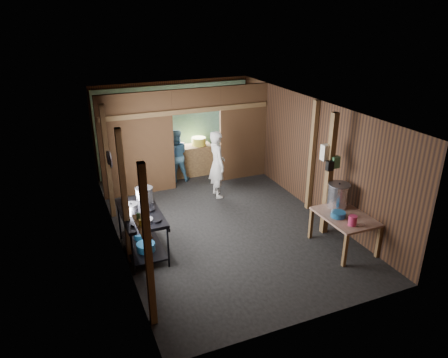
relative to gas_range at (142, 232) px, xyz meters
name	(u,v)px	position (x,y,z in m)	size (l,w,h in m)	color
floor	(221,221)	(1.88, 0.60, -0.44)	(4.50, 7.00, 0.00)	#292828
ceiling	(220,107)	(1.88, 0.60, 2.16)	(4.50, 7.00, 0.00)	black
wall_back	(174,127)	(1.88, 4.10, 0.86)	(4.50, 0.00, 2.60)	#4A2B18
wall_front	(314,248)	(1.88, -2.90, 0.86)	(4.50, 0.00, 2.60)	#4A2B18
wall_left	(113,183)	(-0.37, 0.60, 0.86)	(0.00, 7.00, 2.60)	#4A2B18
wall_right	(310,154)	(4.13, 0.60, 0.86)	(0.00, 7.00, 2.60)	#4A2B18
partition_left	(137,145)	(0.55, 2.80, 0.86)	(1.85, 0.10, 2.60)	brown
partition_right	(243,133)	(3.46, 2.80, 0.86)	(1.35, 0.10, 2.60)	brown
partition_header	(196,100)	(2.13, 2.80, 1.86)	(1.30, 0.10, 0.60)	brown
turquoise_panel	(174,129)	(1.88, 4.04, 0.81)	(4.40, 0.06, 2.50)	#82BEB5
back_counter	(191,160)	(2.18, 3.55, -0.02)	(1.20, 0.50, 0.85)	olive
wall_clock	(182,106)	(2.13, 4.00, 1.46)	(0.20, 0.20, 0.03)	white
post_left_a	(148,249)	(-0.30, -2.00, 0.86)	(0.10, 0.12, 2.60)	olive
post_left_b	(125,199)	(-0.30, -0.20, 0.86)	(0.10, 0.12, 2.60)	olive
post_left_c	(108,163)	(-0.30, 1.80, 0.86)	(0.10, 0.12, 2.60)	olive
post_right	(312,157)	(4.06, 0.40, 0.86)	(0.10, 0.12, 2.60)	olive
post_free	(329,175)	(3.73, -0.70, 0.86)	(0.12, 0.12, 2.60)	olive
cross_beam	(188,111)	(1.88, 2.75, 1.61)	(4.40, 0.12, 0.12)	olive
pan_lid_big	(110,159)	(-0.33, 1.00, 1.21)	(0.34, 0.34, 0.03)	slate
pan_lid_small	(108,158)	(-0.33, 1.40, 1.11)	(0.30, 0.30, 0.03)	black
wall_shelf	(142,226)	(-0.27, -1.50, 0.96)	(0.14, 0.80, 0.03)	olive
jar_white	(145,230)	(-0.27, -1.75, 1.02)	(0.07, 0.07, 0.10)	white
jar_yellow	(141,222)	(-0.27, -1.50, 1.02)	(0.08, 0.08, 0.10)	gold
jar_green	(138,216)	(-0.27, -1.28, 1.02)	(0.06, 0.06, 0.10)	#376E44
bag_white	(327,152)	(3.68, -0.62, 1.34)	(0.22, 0.15, 0.32)	white
bag_green	(335,162)	(3.80, -0.76, 1.16)	(0.16, 0.12, 0.24)	#376E44
bag_black	(330,166)	(3.66, -0.78, 1.11)	(0.14, 0.10, 0.20)	black
gas_range	(142,232)	(0.00, 0.00, 0.00)	(0.77, 1.49, 0.88)	black
prep_table	(344,231)	(3.71, -1.36, -0.09)	(0.87, 1.19, 0.71)	tan
stove_pot_large	(145,196)	(0.17, 0.36, 0.59)	(0.34, 0.34, 0.34)	silver
stove_pot_med	(131,209)	(-0.17, -0.02, 0.53)	(0.26, 0.26, 0.23)	silver
frying_pan	(145,220)	(0.00, -0.40, 0.46)	(0.28, 0.50, 0.07)	slate
blue_tub_front	(146,247)	(0.00, -0.23, -0.20)	(0.35, 0.35, 0.15)	#1D5684
blue_tub_back	(140,236)	(0.00, 0.26, -0.22)	(0.27, 0.27, 0.11)	#1D5684
stock_pot	(338,196)	(3.81, -0.96, 0.50)	(0.44, 0.44, 0.51)	silver
wash_basin	(338,214)	(3.54, -1.34, 0.32)	(0.28, 0.28, 0.11)	#1D5684
pink_bucket	(353,221)	(3.58, -1.72, 0.36)	(0.16, 0.16, 0.19)	#C22B5A
knife	(358,226)	(3.65, -1.79, 0.27)	(0.30, 0.04, 0.01)	silver
yellow_tub	(199,141)	(2.43, 3.55, 0.52)	(0.40, 0.40, 0.22)	gold
red_cup	(182,145)	(1.94, 3.55, 0.47)	(0.11, 0.11, 0.13)	#C1511A
cook	(217,164)	(2.33, 1.90, 0.41)	(0.62, 0.41, 1.70)	silver
worker_back	(176,156)	(1.66, 3.26, 0.29)	(0.71, 0.55, 1.45)	teal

